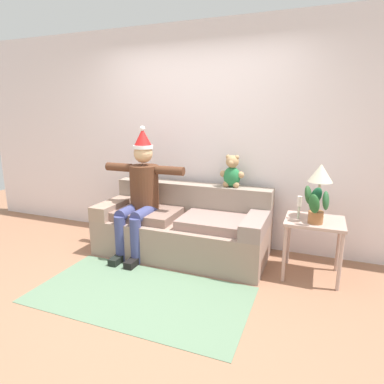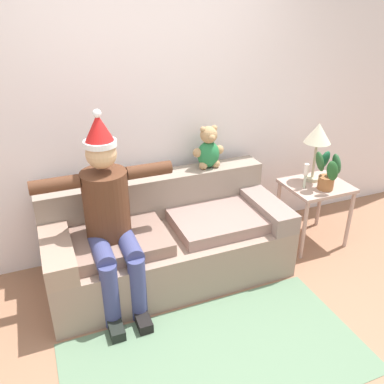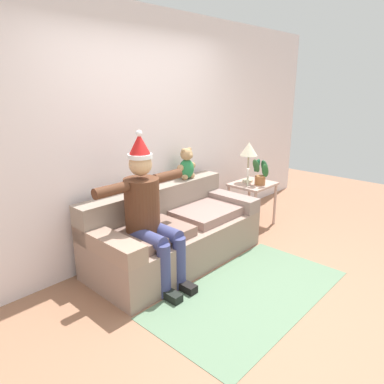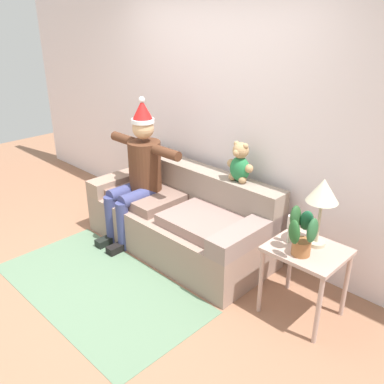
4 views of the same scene
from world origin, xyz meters
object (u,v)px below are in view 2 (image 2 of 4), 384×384
candle_tall (306,173)px  table_lamp (318,136)px  person_seated (109,213)px  side_table (316,193)px  potted_plant (327,171)px  couch (166,239)px  teddy_bear (209,149)px

candle_tall → table_lamp: bearing=34.4°
person_seated → side_table: (1.93, 0.09, -0.24)m
potted_plant → candle_tall: size_ratio=1.60×
table_lamp → candle_tall: size_ratio=2.36×
table_lamp → potted_plant: 0.33m
person_seated → potted_plant: person_seated is taller
side_table → couch: bearing=177.3°
couch → table_lamp: table_lamp is taller
person_seated → teddy_bear: size_ratio=3.93×
candle_tall → couch: bearing=176.1°
table_lamp → potted_plant: size_ratio=1.47×
person_seated → couch: bearing=18.7°
person_seated → candle_tall: size_ratio=6.48×
teddy_bear → table_lamp: 0.99m
potted_plant → candle_tall: (-0.15, 0.09, -0.03)m
potted_plant → candle_tall: potted_plant is taller
side_table → potted_plant: (-0.00, -0.11, 0.27)m
person_seated → table_lamp: size_ratio=2.74×
teddy_bear → potted_plant: size_ratio=1.03×
person_seated → table_lamp: bearing=5.6°
couch → table_lamp: (1.46, 0.03, 0.72)m
person_seated → potted_plant: 1.92m
couch → person_seated: person_seated is taller
couch → potted_plant: potted_plant is taller
couch → potted_plant: size_ratio=5.32×
table_lamp → potted_plant: bearing=-94.9°
side_table → person_seated: bearing=-177.2°
teddy_bear → candle_tall: size_ratio=1.65×
teddy_bear → potted_plant: 1.06m
couch → candle_tall: size_ratio=8.52×
side_table → table_lamp: size_ratio=1.11×
potted_plant → candle_tall: 0.18m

